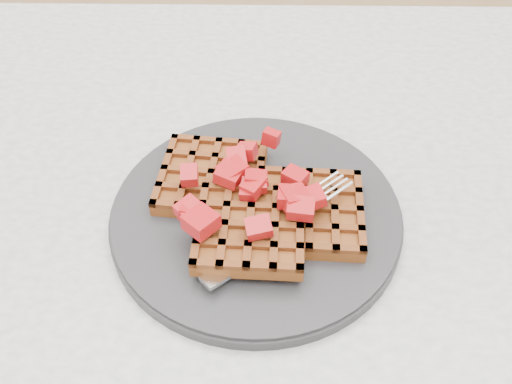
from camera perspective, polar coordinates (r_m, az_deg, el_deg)
table at (r=0.68m, az=11.69°, el=-7.43°), size 1.20×0.80×0.75m
plate at (r=0.56m, az=0.00°, el=-2.27°), size 0.28×0.28×0.02m
waffles at (r=0.54m, az=0.01°, el=-1.22°), size 0.20×0.18×0.03m
strawberry_pile at (r=0.52m, az=0.00°, el=1.06°), size 0.15×0.15×0.02m
fork at (r=0.53m, az=3.31°, el=-3.74°), size 0.15×0.14×0.02m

